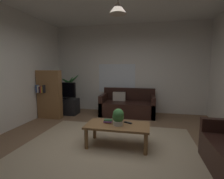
{
  "coord_description": "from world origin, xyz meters",
  "views": [
    {
      "loc": [
        0.69,
        -2.91,
        1.47
      ],
      "look_at": [
        0.0,
        0.3,
        1.05
      ],
      "focal_mm": 27.27,
      "sensor_mm": 36.0,
      "label": 1
    }
  ],
  "objects": [
    {
      "name": "coffee_table",
      "position": [
        0.14,
        0.11,
        0.35
      ],
      "size": [
        1.18,
        0.6,
        0.42
      ],
      "color": "olive",
      "rests_on": "ground"
    },
    {
      "name": "pendant_lamp",
      "position": [
        0.14,
        0.11,
        2.5
      ],
      "size": [
        0.31,
        0.31,
        0.49
      ],
      "color": "black"
    },
    {
      "name": "tv",
      "position": [
        -1.94,
        1.97,
        0.77
      ],
      "size": [
        0.83,
        0.16,
        0.52
      ],
      "color": "black",
      "rests_on": "tv_stand"
    },
    {
      "name": "book_on_table_0",
      "position": [
        -0.04,
        0.15,
        0.43
      ],
      "size": [
        0.12,
        0.09,
        0.02
      ],
      "primitive_type": "cube",
      "rotation": [
        0.0,
        0.0,
        0.04
      ],
      "color": "#99663F",
      "rests_on": "coffee_table"
    },
    {
      "name": "window_pane",
      "position": [
        -0.36,
        2.74,
        1.12
      ],
      "size": [
        1.24,
        0.01,
        0.95
      ],
      "primitive_type": "cube",
      "color": "white"
    },
    {
      "name": "book_on_table_2",
      "position": [
        -0.04,
        0.16,
        0.48
      ],
      "size": [
        0.16,
        0.09,
        0.03
      ],
      "primitive_type": "cube",
      "rotation": [
        0.0,
        0.0,
        0.08
      ],
      "color": "#387247",
      "rests_on": "coffee_table"
    },
    {
      "name": "floor",
      "position": [
        0.0,
        0.0,
        -0.01
      ],
      "size": [
        4.98,
        5.48,
        0.02
      ],
      "primitive_type": "cube",
      "color": "brown",
      "rests_on": "ground"
    },
    {
      "name": "potted_plant_on_table",
      "position": [
        0.16,
        0.08,
        0.58
      ],
      "size": [
        0.21,
        0.22,
        0.31
      ],
      "color": "beige",
      "rests_on": "coffee_table"
    },
    {
      "name": "wall_back",
      "position": [
        0.0,
        2.77,
        1.44
      ],
      "size": [
        5.1,
        0.06,
        2.88
      ],
      "primitive_type": "cube",
      "color": "silver",
      "rests_on": "ground"
    },
    {
      "name": "remote_on_table_0",
      "position": [
        0.33,
        0.23,
        0.43
      ],
      "size": [
        0.16,
        0.12,
        0.02
      ],
      "primitive_type": "cube",
      "rotation": [
        0.0,
        0.0,
        1.07
      ],
      "color": "black",
      "rests_on": "coffee_table"
    },
    {
      "name": "tv_stand",
      "position": [
        -1.94,
        1.99,
        0.25
      ],
      "size": [
        0.9,
        0.44,
        0.5
      ],
      "primitive_type": "cube",
      "color": "black",
      "rests_on": "ground"
    },
    {
      "name": "bookshelf_corner",
      "position": [
        -2.12,
        1.47,
        0.71
      ],
      "size": [
        0.7,
        0.31,
        1.4
      ],
      "color": "olive",
      "rests_on": "ground"
    },
    {
      "name": "book_on_table_1",
      "position": [
        -0.05,
        0.16,
        0.45
      ],
      "size": [
        0.16,
        0.12,
        0.02
      ],
      "primitive_type": "cube",
      "rotation": [
        0.0,
        0.0,
        0.01
      ],
      "color": "#72387F",
      "rests_on": "coffee_table"
    },
    {
      "name": "potted_palm_corner",
      "position": [
        -1.96,
        2.47,
        0.59
      ],
      "size": [
        0.75,
        0.81,
        1.28
      ],
      "color": "#4C4C51",
      "rests_on": "ground"
    },
    {
      "name": "couch_under_window",
      "position": [
        0.07,
        2.27,
        0.27
      ],
      "size": [
        1.66,
        0.82,
        0.82
      ],
      "color": "black",
      "rests_on": "ground"
    },
    {
      "name": "rug",
      "position": [
        0.0,
        -0.2,
        0.0
      ],
      "size": [
        3.23,
        3.01,
        0.01
      ],
      "primitive_type": "cube",
      "color": "tan",
      "rests_on": "ground"
    }
  ]
}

